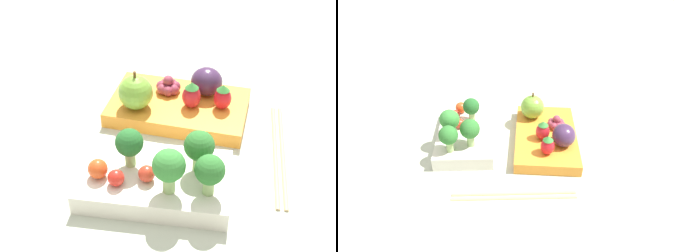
% 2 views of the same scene
% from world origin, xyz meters
% --- Properties ---
extents(ground_plane, '(4.00, 4.00, 0.00)m').
position_xyz_m(ground_plane, '(0.00, 0.00, 0.00)').
color(ground_plane, '#ADB7A3').
extents(bento_box_savoury, '(0.20, 0.14, 0.03)m').
position_xyz_m(bento_box_savoury, '(-0.01, 0.08, 0.01)').
color(bento_box_savoury, silver).
rests_on(bento_box_savoury, ground_plane).
extents(bento_box_fruit, '(0.21, 0.13, 0.02)m').
position_xyz_m(bento_box_fruit, '(0.01, -0.08, 0.01)').
color(bento_box_fruit, orange).
rests_on(bento_box_fruit, ground_plane).
extents(broccoli_floret_0, '(0.04, 0.04, 0.06)m').
position_xyz_m(broccoli_floret_0, '(-0.03, 0.10, 0.07)').
color(broccoli_floret_0, '#93B770').
rests_on(broccoli_floret_0, bento_box_savoury).
extents(broccoli_floret_1, '(0.03, 0.03, 0.05)m').
position_xyz_m(broccoli_floret_1, '(0.03, 0.07, 0.06)').
color(broccoli_floret_1, '#93B770').
rests_on(broccoli_floret_1, bento_box_savoury).
extents(broccoli_floret_2, '(0.04, 0.04, 0.05)m').
position_xyz_m(broccoli_floret_2, '(-0.08, 0.09, 0.06)').
color(broccoli_floret_2, '#93B770').
rests_on(broccoli_floret_2, bento_box_savoury).
extents(broccoli_floret_3, '(0.04, 0.04, 0.06)m').
position_xyz_m(broccoli_floret_3, '(-0.05, 0.06, 0.06)').
color(broccoli_floret_3, '#93B770').
rests_on(broccoli_floret_3, bento_box_savoury).
extents(cherry_tomato_0, '(0.02, 0.02, 0.02)m').
position_xyz_m(cherry_tomato_0, '(0.00, 0.09, 0.04)').
color(cherry_tomato_0, red).
rests_on(cherry_tomato_0, bento_box_savoury).
extents(cherry_tomato_1, '(0.02, 0.02, 0.02)m').
position_xyz_m(cherry_tomato_1, '(0.06, 0.10, 0.04)').
color(cherry_tomato_1, '#DB4C1E').
rests_on(cherry_tomato_1, bento_box_savoury).
extents(cherry_tomato_2, '(0.02, 0.02, 0.02)m').
position_xyz_m(cherry_tomato_2, '(0.03, 0.11, 0.04)').
color(cherry_tomato_2, red).
rests_on(cherry_tomato_2, bento_box_savoury).
extents(apple, '(0.05, 0.05, 0.06)m').
position_xyz_m(apple, '(0.07, -0.05, 0.05)').
color(apple, '#70A838').
rests_on(apple, bento_box_fruit).
extents(strawberry_0, '(0.03, 0.03, 0.04)m').
position_xyz_m(strawberry_0, '(-0.01, -0.08, 0.04)').
color(strawberry_0, red).
rests_on(strawberry_0, bento_box_fruit).
extents(strawberry_1, '(0.03, 0.03, 0.04)m').
position_xyz_m(strawberry_1, '(-0.06, -0.09, 0.04)').
color(strawberry_1, red).
rests_on(strawberry_1, bento_box_fruit).
extents(plum, '(0.05, 0.04, 0.04)m').
position_xyz_m(plum, '(-0.03, -0.12, 0.04)').
color(plum, '#42284C').
rests_on(plum, bento_box_fruit).
extents(grape_cluster, '(0.04, 0.04, 0.03)m').
position_xyz_m(grape_cluster, '(0.03, -0.11, 0.03)').
color(grape_cluster, '#93384C').
rests_on(grape_cluster, bento_box_fruit).
extents(chopsticks_pair, '(0.04, 0.21, 0.01)m').
position_xyz_m(chopsticks_pair, '(-0.15, -0.03, 0.00)').
color(chopsticks_pair, tan).
rests_on(chopsticks_pair, ground_plane).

